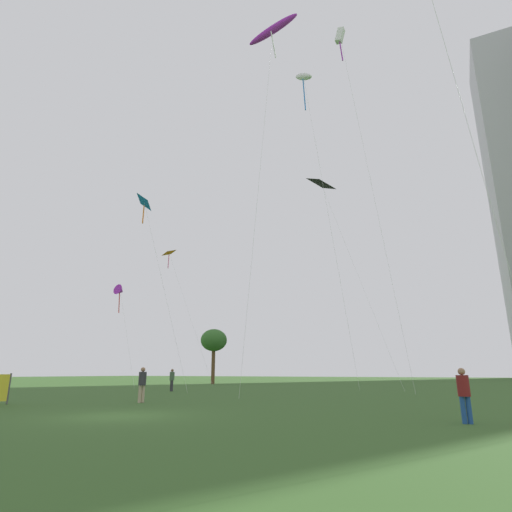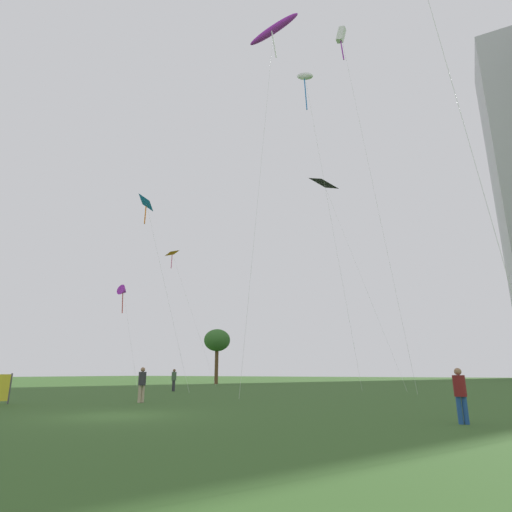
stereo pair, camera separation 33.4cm
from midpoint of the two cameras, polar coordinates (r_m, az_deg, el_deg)
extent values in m
plane|color=#335623|center=(16.84, -17.91, -20.06)|extent=(280.00, 280.00, 0.00)
cylinder|color=#2D2D33|center=(37.21, -10.99, -17.00)|extent=(0.16, 0.16, 0.87)
cylinder|color=#2D2D33|center=(37.05, -10.86, -17.01)|extent=(0.16, 0.16, 0.87)
cylinder|color=#3F593F|center=(37.12, -10.86, -15.80)|extent=(0.40, 0.40, 0.69)
sphere|color=brown|center=(37.12, -10.82, -15.09)|extent=(0.24, 0.24, 0.24)
cylinder|color=tan|center=(23.80, -14.77, -17.73)|extent=(0.16, 0.16, 0.86)
cylinder|color=tan|center=(23.74, -15.19, -17.70)|extent=(0.16, 0.16, 0.86)
cylinder|color=#2D2D33|center=(23.75, -14.85, -15.86)|extent=(0.40, 0.40, 0.68)
sphere|color=#997051|center=(23.75, -14.77, -14.75)|extent=(0.23, 0.23, 0.23)
cylinder|color=#1E478C|center=(15.08, 27.27, -18.21)|extent=(0.15, 0.15, 0.80)
cylinder|color=#1E478C|center=(15.04, 26.63, -18.30)|extent=(0.15, 0.15, 0.80)
cylinder|color=maroon|center=(15.03, 26.61, -15.55)|extent=(0.37, 0.37, 0.63)
sphere|color=#997051|center=(15.02, 26.40, -13.94)|extent=(0.22, 0.22, 0.22)
cylinder|color=silver|center=(44.18, 13.85, -1.43)|extent=(9.07, 7.52, 23.98)
pyramid|color=black|center=(52.88, 9.41, 9.80)|extent=(2.98, 2.38, 1.49)
cylinder|color=silver|center=(35.17, 16.18, 8.17)|extent=(3.12, 2.33, 30.64)
cube|color=white|center=(42.97, 11.77, 27.46)|extent=(0.87, 0.59, 1.46)
cylinder|color=purple|center=(41.97, 11.89, 25.97)|extent=(0.27, 0.18, 2.38)
cylinder|color=silver|center=(31.16, 0.82, 10.46)|extent=(0.45, 4.41, 30.42)
ellipsoid|color=purple|center=(41.54, 2.70, 28.50)|extent=(4.71, 1.41, 2.48)
cylinder|color=white|center=(40.47, 2.73, 26.92)|extent=(0.30, 0.53, 2.50)
cylinder|color=silver|center=(49.92, -16.68, -10.17)|extent=(7.99, 4.45, 11.38)
cone|color=purple|center=(55.06, -17.46, -4.57)|extent=(1.34, 1.23, 1.51)
cylinder|color=red|center=(54.81, -17.59, -6.15)|extent=(0.45, 0.59, 2.43)
cylinder|color=silver|center=(39.77, 10.52, 4.47)|extent=(2.34, 4.78, 29.97)
ellipsoid|color=white|center=(45.56, 6.93, 23.18)|extent=(2.33, 1.22, 1.64)
cylinder|color=blue|center=(44.30, 7.02, 21.10)|extent=(0.20, 0.23, 3.54)
cylinder|color=silver|center=(36.67, -11.98, -4.35)|extent=(5.77, 0.36, 16.92)
pyramid|color=blue|center=(40.90, -14.49, 7.09)|extent=(1.17, 1.42, 1.02)
cylinder|color=orange|center=(40.43, -14.64, 5.44)|extent=(0.26, 0.29, 1.87)
cylinder|color=silver|center=(53.62, -8.60, -7.63)|extent=(9.75, 2.48, 17.59)
pyramid|color=orange|center=(59.42, -11.23, 0.43)|extent=(1.85, 1.59, 0.63)
cylinder|color=#E5598C|center=(59.08, -11.28, -0.77)|extent=(0.20, 0.16, 1.91)
cylinder|color=brown|center=(59.68, -5.25, -14.79)|extent=(0.49, 0.49, 4.60)
ellipsoid|color=#336628|center=(59.83, -5.17, -11.36)|extent=(3.65, 3.65, 3.04)
cylinder|color=#4C4C4C|center=(25.14, -30.21, -15.35)|extent=(0.08, 0.08, 1.48)
camera|label=1|loc=(0.17, -89.64, -0.10)|focal=29.32mm
camera|label=2|loc=(0.17, 90.36, 0.10)|focal=29.32mm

